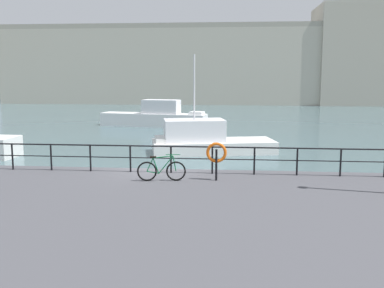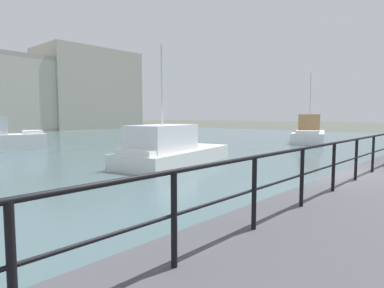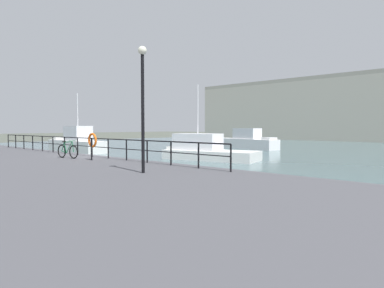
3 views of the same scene
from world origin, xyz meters
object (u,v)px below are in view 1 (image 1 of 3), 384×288
Objects in this scene: moored_white_yacht at (205,140)px; moored_red_daysailer at (156,117)px; harbor_building at (258,64)px; parked_bicycle at (161,170)px; life_ring_stand at (216,154)px.

moored_red_daysailer is at bearing -80.57° from moored_white_yacht.
harbor_building reaches higher than moored_red_daysailer.
parked_bicycle is 2.09m from life_ring_stand.
harbor_building is 55.80m from life_ring_stand.
moored_white_yacht reaches higher than life_ring_stand.
moored_red_daysailer is (-10.21, -32.09, -5.16)m from harbor_building.
moored_red_daysailer is at bearing 105.14° from life_ring_stand.
life_ring_stand is at bearing 1.92° from parked_bicycle.
moored_white_yacht is (-4.96, -45.22, -5.25)m from harbor_building.
life_ring_stand is at bearing -94.00° from harbor_building.
moored_white_yacht is at bearing 77.67° from parked_bicycle.
parked_bicycle is at bearing -69.30° from moored_red_daysailer.
moored_red_daysailer reaches higher than parked_bicycle.
moored_white_yacht is at bearing -96.26° from harbor_building.
parked_bicycle is at bearing -170.57° from life_ring_stand.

